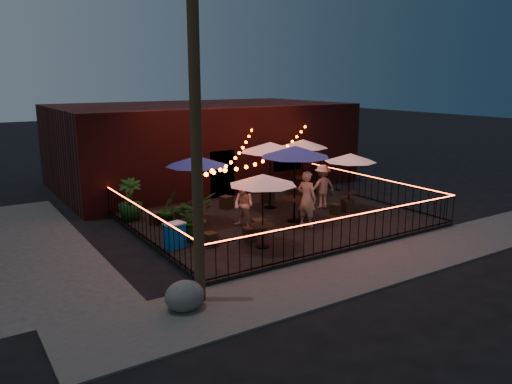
% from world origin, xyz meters
% --- Properties ---
extents(ground, '(110.00, 110.00, 0.00)m').
position_xyz_m(ground, '(0.00, 0.00, 0.00)').
color(ground, black).
rests_on(ground, ground).
extents(patio, '(10.00, 8.00, 0.15)m').
position_xyz_m(patio, '(0.00, 2.00, 0.07)').
color(patio, black).
rests_on(patio, ground).
extents(sidewalk, '(18.00, 2.50, 0.05)m').
position_xyz_m(sidewalk, '(0.00, -3.25, 0.03)').
color(sidewalk, '#3C3A38').
rests_on(sidewalk, ground).
extents(brick_building, '(14.00, 8.00, 4.00)m').
position_xyz_m(brick_building, '(1.00, 9.99, 2.00)').
color(brick_building, '#35100E').
rests_on(brick_building, ground).
extents(utility_pole, '(0.26, 0.26, 8.00)m').
position_xyz_m(utility_pole, '(-5.40, -2.60, 4.00)').
color(utility_pole, '#382816').
rests_on(utility_pole, ground).
extents(fence_front, '(10.00, 0.04, 1.04)m').
position_xyz_m(fence_front, '(0.00, -2.00, 0.66)').
color(fence_front, black).
rests_on(fence_front, patio).
extents(fence_left, '(0.04, 8.00, 1.04)m').
position_xyz_m(fence_left, '(-5.00, 2.00, 0.66)').
color(fence_left, black).
rests_on(fence_left, patio).
extents(fence_right, '(0.04, 8.00, 1.04)m').
position_xyz_m(fence_right, '(5.00, 2.00, 0.66)').
color(fence_right, black).
rests_on(fence_right, patio).
extents(festoon_lights, '(10.02, 8.72, 1.32)m').
position_xyz_m(festoon_lights, '(-1.01, 1.70, 2.52)').
color(festoon_lights, '#FF4100').
rests_on(festoon_lights, ground).
extents(cafe_table_0, '(2.27, 2.27, 2.30)m').
position_xyz_m(cafe_table_0, '(-2.19, -0.47, 2.25)').
color(cafe_table_0, black).
rests_on(cafe_table_0, patio).
extents(cafe_table_1, '(2.77, 2.77, 2.45)m').
position_xyz_m(cafe_table_1, '(-2.68, 2.98, 2.38)').
color(cafe_table_1, black).
rests_on(cafe_table_1, patio).
extents(cafe_table_2, '(3.08, 3.08, 2.78)m').
position_xyz_m(cafe_table_2, '(0.34, 1.28, 2.69)').
color(cafe_table_2, black).
rests_on(cafe_table_2, patio).
extents(cafe_table_3, '(2.94, 2.94, 2.66)m').
position_xyz_m(cafe_table_3, '(0.70, 3.37, 2.58)').
color(cafe_table_3, black).
rests_on(cafe_table_3, patio).
extents(cafe_table_4, '(2.14, 2.14, 2.24)m').
position_xyz_m(cafe_table_4, '(3.20, 1.48, 2.20)').
color(cafe_table_4, black).
rests_on(cafe_table_4, patio).
extents(cafe_table_5, '(2.32, 2.32, 2.46)m').
position_xyz_m(cafe_table_5, '(3.33, 4.64, 2.40)').
color(cafe_table_5, black).
rests_on(cafe_table_5, patio).
extents(bistro_chair_0, '(0.40, 0.40, 0.44)m').
position_xyz_m(bistro_chair_0, '(-3.52, 0.48, 0.37)').
color(bistro_chair_0, black).
rests_on(bistro_chair_0, patio).
extents(bistro_chair_1, '(0.42, 0.42, 0.43)m').
position_xyz_m(bistro_chair_1, '(-2.20, 0.29, 0.36)').
color(bistro_chair_1, black).
rests_on(bistro_chair_1, patio).
extents(bistro_chair_2, '(0.46, 0.46, 0.44)m').
position_xyz_m(bistro_chair_2, '(-4.01, 3.69, 0.37)').
color(bistro_chair_2, black).
rests_on(bistro_chair_2, patio).
extents(bistro_chair_3, '(0.47, 0.47, 0.44)m').
position_xyz_m(bistro_chair_3, '(-3.01, 3.85, 0.37)').
color(bistro_chair_3, black).
rests_on(bistro_chair_3, patio).
extents(bistro_chair_4, '(0.51, 0.51, 0.49)m').
position_xyz_m(bistro_chair_4, '(-1.54, 0.75, 0.40)').
color(bistro_chair_4, black).
rests_on(bistro_chair_4, patio).
extents(bistro_chair_5, '(0.36, 0.36, 0.41)m').
position_xyz_m(bistro_chair_5, '(0.64, 1.00, 0.35)').
color(bistro_chair_5, black).
rests_on(bistro_chair_5, patio).
extents(bistro_chair_6, '(0.53, 0.53, 0.50)m').
position_xyz_m(bistro_chair_6, '(-0.82, 4.24, 0.40)').
color(bistro_chair_6, black).
rests_on(bistro_chair_6, patio).
extents(bistro_chair_7, '(0.48, 0.48, 0.51)m').
position_xyz_m(bistro_chair_7, '(1.18, 4.24, 0.40)').
color(bistro_chair_7, black).
rests_on(bistro_chair_7, patio).
extents(bistro_chair_8, '(0.44, 0.44, 0.40)m').
position_xyz_m(bistro_chair_8, '(2.27, 1.21, 0.35)').
color(bistro_chair_8, black).
rests_on(bistro_chair_8, patio).
extents(bistro_chair_9, '(0.43, 0.43, 0.46)m').
position_xyz_m(bistro_chair_9, '(2.96, 1.27, 0.38)').
color(bistro_chair_9, black).
rests_on(bistro_chair_9, patio).
extents(bistro_chair_10, '(0.54, 0.54, 0.49)m').
position_xyz_m(bistro_chair_10, '(2.48, 3.93, 0.40)').
color(bistro_chair_10, black).
rests_on(bistro_chair_10, patio).
extents(bistro_chair_11, '(0.41, 0.41, 0.47)m').
position_xyz_m(bistro_chair_11, '(4.14, 4.58, 0.39)').
color(bistro_chair_11, black).
rests_on(bistro_chair_11, patio).
extents(patron_a, '(0.70, 0.84, 1.97)m').
position_xyz_m(patron_a, '(0.38, 0.61, 1.14)').
color(patron_a, tan).
rests_on(patron_a, patio).
extents(patron_b, '(0.82, 0.93, 1.59)m').
position_xyz_m(patron_b, '(-1.57, 1.67, 0.94)').
color(patron_b, '#D3B091').
rests_on(patron_b, patio).
extents(patron_c, '(1.23, 0.83, 1.76)m').
position_xyz_m(patron_c, '(2.46, 2.23, 1.03)').
color(patron_c, tan).
rests_on(patron_c, patio).
extents(potted_shrub_a, '(1.73, 1.63, 1.52)m').
position_xyz_m(potted_shrub_a, '(-3.64, 1.40, 0.91)').
color(potted_shrub_a, '#103711').
rests_on(potted_shrub_a, patio).
extents(potted_shrub_b, '(0.86, 0.79, 1.27)m').
position_xyz_m(potted_shrub_b, '(-3.75, 3.15, 0.79)').
color(potted_shrub_b, '#0E3C0C').
rests_on(potted_shrub_b, patio).
extents(potted_shrub_c, '(1.06, 1.06, 1.54)m').
position_xyz_m(potted_shrub_c, '(-4.60, 4.68, 0.92)').
color(potted_shrub_c, '#13390B').
rests_on(potted_shrub_c, patio).
extents(cooler, '(0.69, 0.56, 0.80)m').
position_xyz_m(cooler, '(-4.50, 0.92, 0.56)').
color(cooler, blue).
rests_on(cooler, patio).
extents(boulder, '(1.15, 1.08, 0.72)m').
position_xyz_m(boulder, '(-5.92, -2.85, 0.36)').
color(boulder, '#464641').
rests_on(boulder, ground).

